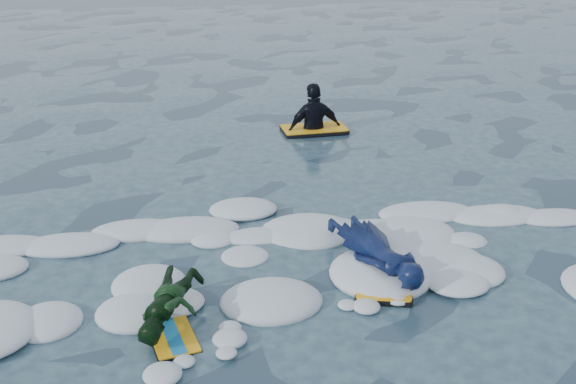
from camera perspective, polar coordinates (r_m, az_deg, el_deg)
The scene contains 5 objects.
ground at distance 7.95m, azimuth 0.97°, elevation -7.67°, with size 120.00×120.00×0.00m, color #1A293F.
foam_band at distance 8.85m, azimuth 0.00°, elevation -4.31°, with size 12.00×3.10×0.30m, color silver, non-canonical shape.
prone_woman_unit at distance 8.26m, azimuth 7.17°, elevation -4.87°, with size 1.07×1.78×0.44m.
prone_child_unit at distance 7.27m, azimuth -9.22°, elevation -9.07°, with size 0.90×1.27×0.45m.
waiting_rider_unit at distance 13.05m, azimuth 2.08°, elevation 4.87°, with size 1.22×0.75×1.74m.
Camera 1 is at (-1.01, -6.78, 4.02)m, focal length 45.00 mm.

